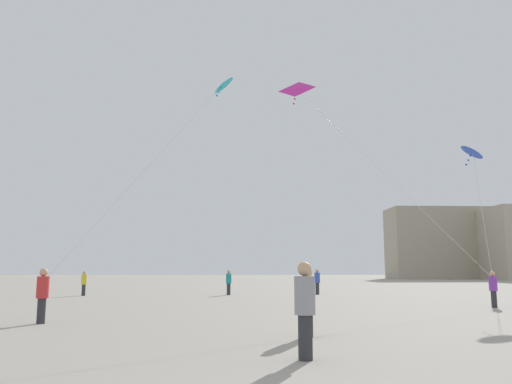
# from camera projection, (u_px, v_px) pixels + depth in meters

# --- Properties ---
(person_in_purple) EXTENTS (0.35, 0.35, 1.62)m
(person_in_purple) POSITION_uv_depth(u_px,v_px,m) (493.00, 288.00, 22.92)
(person_in_purple) COLOR #2D2D33
(person_in_purple) RESTS_ON ground_plane
(person_in_blue) EXTENTS (0.37, 0.37, 1.72)m
(person_in_blue) POSITION_uv_depth(u_px,v_px,m) (317.00, 280.00, 34.74)
(person_in_blue) COLOR #2D2D33
(person_in_blue) RESTS_ON ground_plane
(person_in_teal) EXTENTS (0.36, 0.36, 1.65)m
(person_in_teal) POSITION_uv_depth(u_px,v_px,m) (229.00, 281.00, 34.03)
(person_in_teal) COLOR #2D2D33
(person_in_teal) RESTS_ON ground_plane
(person_in_yellow) EXTENTS (0.34, 0.34, 1.58)m
(person_in_yellow) POSITION_uv_depth(u_px,v_px,m) (84.00, 282.00, 33.12)
(person_in_yellow) COLOR #2D2D33
(person_in_yellow) RESTS_ON ground_plane
(person_in_orange) EXTENTS (0.38, 0.38, 1.75)m
(person_in_orange) POSITION_uv_depth(u_px,v_px,m) (308.00, 299.00, 13.08)
(person_in_orange) COLOR #2D2D33
(person_in_orange) RESTS_ON ground_plane
(person_in_red) EXTENTS (0.38, 0.38, 1.74)m
(person_in_red) POSITION_uv_depth(u_px,v_px,m) (42.00, 293.00, 16.24)
(person_in_red) COLOR #2D2D33
(person_in_red) RESTS_ON ground_plane
(person_in_grey) EXTENTS (0.40, 0.40, 1.85)m
(person_in_grey) POSITION_uv_depth(u_px,v_px,m) (305.00, 306.00, 9.79)
(person_in_grey) COLOR #2D2D33
(person_in_grey) RESTS_ON ground_plane
(kite_magenta_delta) EXTENTS (9.40, 2.13, 9.87)m
(kite_magenta_delta) POSITION_uv_depth(u_px,v_px,m) (300.00, 92.00, 25.74)
(kite_magenta_delta) COLOR #D12899
(kite_cobalt_diamond) EXTENTS (1.34, 3.03, 6.85)m
(kite_cobalt_diamond) POSITION_uv_depth(u_px,v_px,m) (473.00, 152.00, 26.23)
(kite_cobalt_diamond) COLOR blue
(kite_cyan_diamond) EXTENTS (6.00, 5.00, 8.74)m
(kite_cyan_diamond) POSITION_uv_depth(u_px,v_px,m) (222.00, 86.00, 21.97)
(kite_cyan_diamond) COLOR #1EB2C6
(building_centre_hall) EXTENTS (19.13, 8.34, 12.55)m
(building_centre_hall) POSITION_uv_depth(u_px,v_px,m) (443.00, 243.00, 91.09)
(building_centre_hall) COLOR #A39984
(building_centre_hall) RESTS_ON ground_plane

